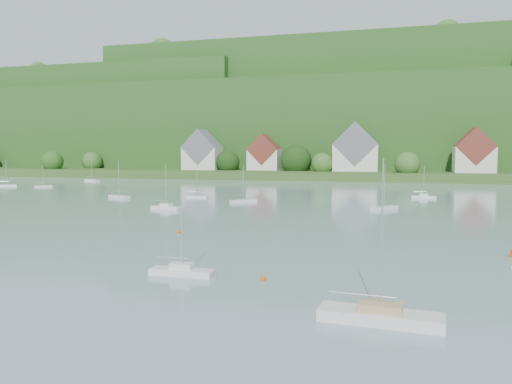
% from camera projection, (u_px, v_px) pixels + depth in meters
% --- Properties ---
extents(far_shore_strip, '(600.00, 60.00, 3.00)m').
position_uv_depth(far_shore_strip, '(345.00, 174.00, 196.77)').
color(far_shore_strip, '#2B4A1B').
rests_on(far_shore_strip, ground).
extents(forested_ridge, '(620.00, 181.22, 69.89)m').
position_uv_depth(forested_ridge, '(358.00, 127.00, 260.83)').
color(forested_ridge, '#164014').
rests_on(forested_ridge, ground).
extents(village_building_0, '(14.00, 10.40, 16.00)m').
position_uv_depth(village_building_0, '(202.00, 153.00, 198.14)').
color(village_building_0, silver).
rests_on(village_building_0, far_shore_strip).
extents(village_building_1, '(12.00, 9.36, 14.00)m').
position_uv_depth(village_building_1, '(264.00, 155.00, 193.52)').
color(village_building_1, silver).
rests_on(village_building_1, far_shore_strip).
extents(village_building_2, '(16.00, 11.44, 18.00)m').
position_uv_depth(village_building_2, '(356.00, 151.00, 183.20)').
color(village_building_2, silver).
rests_on(village_building_2, far_shore_strip).
extents(village_building_3, '(13.00, 10.40, 15.50)m').
position_uv_depth(village_building_3, '(474.00, 154.00, 170.79)').
color(village_building_3, silver).
rests_on(village_building_3, far_shore_strip).
extents(near_sailboat_2, '(7.46, 2.60, 9.89)m').
position_uv_depth(near_sailboat_2, '(380.00, 315.00, 29.80)').
color(near_sailboat_2, silver).
rests_on(near_sailboat_2, ground).
extents(near_sailboat_3, '(5.41, 1.53, 7.31)m').
position_uv_depth(near_sailboat_3, '(182.00, 270.00, 41.32)').
color(near_sailboat_3, silver).
rests_on(near_sailboat_3, ground).
extents(mooring_buoy_1, '(0.44, 0.44, 0.44)m').
position_uv_depth(mooring_buoy_1, '(334.00, 311.00, 32.08)').
color(mooring_buoy_1, white).
rests_on(mooring_buoy_1, ground).
extents(mooring_buoy_2, '(0.44, 0.44, 0.44)m').
position_uv_depth(mooring_buoy_2, '(263.00, 280.00, 39.72)').
color(mooring_buoy_2, '#E25601').
rests_on(mooring_buoy_2, ground).
extents(mooring_buoy_3, '(0.49, 0.49, 0.49)m').
position_uv_depth(mooring_buoy_3, '(179.00, 233.00, 62.84)').
color(mooring_buoy_3, '#E25601').
rests_on(mooring_buoy_3, ground).
extents(far_sailboat_cluster, '(203.31, 72.58, 8.53)m').
position_uv_depth(far_sailboat_cluster, '(387.00, 196.00, 110.78)').
color(far_sailboat_cluster, silver).
rests_on(far_sailboat_cluster, ground).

